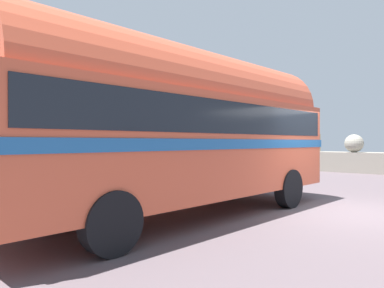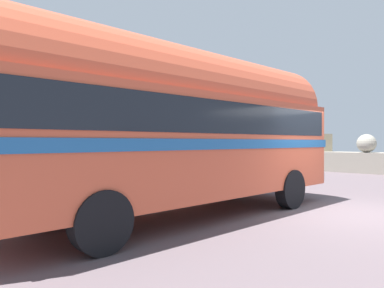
# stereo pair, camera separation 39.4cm
# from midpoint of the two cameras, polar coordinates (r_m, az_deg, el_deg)

# --- Properties ---
(ground) EXTENTS (32.00, 26.00, 0.02)m
(ground) POSITION_cam_midpoint_polar(r_m,az_deg,el_deg) (9.04, 23.15, -10.26)
(ground) COLOR #594C51
(vintage_coach) EXTENTS (2.86, 8.70, 3.70)m
(vintage_coach) POSITION_cam_midpoint_polar(r_m,az_deg,el_deg) (7.74, -2.65, 3.16)
(vintage_coach) COLOR black
(vintage_coach) RESTS_ON ground
(second_coach) EXTENTS (3.17, 8.76, 3.70)m
(second_coach) POSITION_cam_midpoint_polar(r_m,az_deg,el_deg) (12.45, -13.01, 2.10)
(second_coach) COLOR black
(second_coach) RESTS_ON ground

